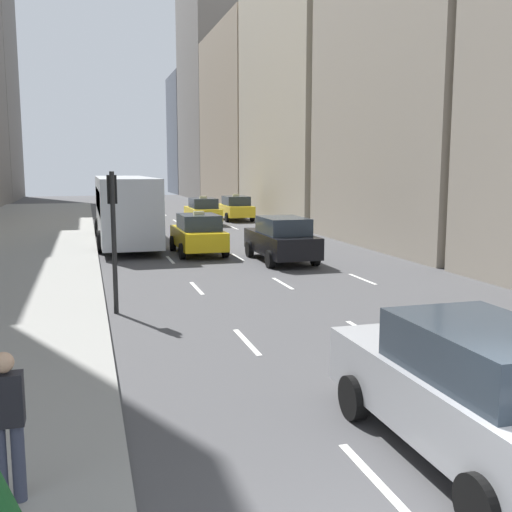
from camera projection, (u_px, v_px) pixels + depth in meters
The scene contains 11 objects.
sidewalk_left at pixel (11, 243), 29.01m from camera, with size 8.00×66.00×0.15m, color gray.
lane_markings at pixel (222, 248), 27.80m from camera, with size 5.72×56.00×0.01m.
building_row_right at pixel (283, 42), 46.90m from camera, with size 6.00×88.78×34.19m.
taxi_lead at pixel (198, 234), 25.74m from camera, with size 2.02×4.40×1.87m.
taxi_second at pixel (235, 208), 42.50m from camera, with size 2.02×4.40×1.87m.
taxi_third at pixel (203, 211), 39.51m from camera, with size 2.02×4.40×1.87m.
sedan_black_near at pixel (281, 239), 23.67m from camera, with size 2.02×4.67×1.78m.
sedan_silver_behind at pixel (474, 391), 7.49m from camera, with size 2.02×4.79×1.80m.
city_bus at pixel (124, 207), 29.32m from camera, with size 2.80×11.61×3.25m.
pedestrian_near_curb at pixel (7, 420), 6.26m from camera, with size 0.36×0.22×1.65m.
traffic_light_pole at pixel (113, 219), 15.04m from camera, with size 0.24×0.42×3.60m.
Camera 1 is at (-3.38, -3.95, 3.68)m, focal length 42.00 mm.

